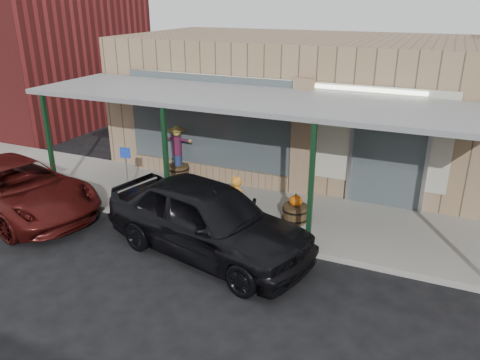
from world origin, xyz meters
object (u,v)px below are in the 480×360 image
at_px(barrel_scarecrow, 178,161).
at_px(car_maroon, 17,188).
at_px(barrel_pumpkin, 295,211).
at_px(handicap_sign, 126,165).
at_px(parked_sedan, 207,218).

height_order(barrel_scarecrow, car_maroon, barrel_scarecrow).
height_order(barrel_pumpkin, handicap_sign, handicap_sign).
height_order(barrel_pumpkin, car_maroon, car_maroon).
xyz_separation_m(handicap_sign, car_maroon, (-2.20, -1.77, -0.37)).
relative_size(barrel_scarecrow, handicap_sign, 1.17).
distance_m(barrel_scarecrow, parked_sedan, 4.41).
bearing_deg(handicap_sign, parked_sedan, -37.05).
xyz_separation_m(barrel_pumpkin, parked_sedan, (-1.39, -2.02, 0.43)).
bearing_deg(handicap_sign, barrel_scarecrow, 61.73).
distance_m(barrel_pumpkin, car_maroon, 7.27).
bearing_deg(handicap_sign, barrel_pumpkin, -6.30).
relative_size(barrel_scarecrow, parked_sedan, 0.32).
distance_m(handicap_sign, parked_sedan, 3.72).
relative_size(barrel_pumpkin, car_maroon, 0.16).
bearing_deg(car_maroon, barrel_scarecrow, -24.49).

